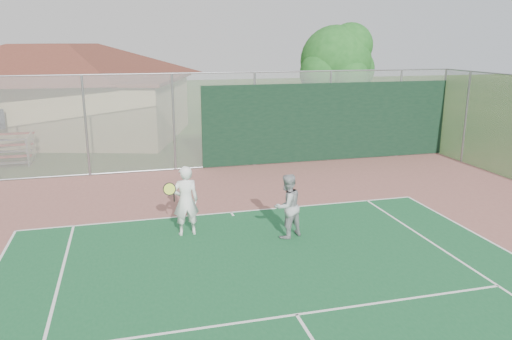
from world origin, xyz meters
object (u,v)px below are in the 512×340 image
at_px(tree, 337,64).
at_px(player_grey_back, 287,207).
at_px(player_white_front, 185,201).
at_px(clubhouse, 58,81).

bearing_deg(tree, player_grey_back, -118.46).
distance_m(tree, player_white_front, 13.71).
bearing_deg(player_grey_back, tree, -142.29).
height_order(clubhouse, player_white_front, clubhouse).
relative_size(player_white_front, player_grey_back, 1.11).
distance_m(player_white_front, player_grey_back, 2.45).
height_order(clubhouse, tree, tree).
xyz_separation_m(tree, player_white_front, (-8.42, -10.48, -2.70)).
bearing_deg(player_white_front, tree, -132.56).
xyz_separation_m(clubhouse, tree, (12.73, -4.08, 0.87)).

